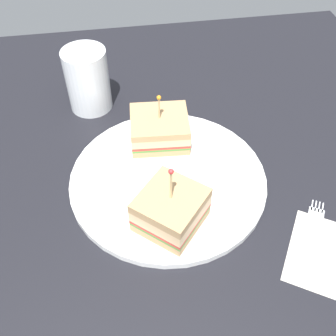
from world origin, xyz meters
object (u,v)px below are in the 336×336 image
Objects in this scene: plate at (168,179)px; drink_glass at (88,83)px; sandwich_half_front at (158,129)px; sandwich_half_back at (171,210)px; fork at (314,227)px; napkin at (330,256)px.

drink_glass reaches higher than plate.
sandwich_half_front is 16.78cm from sandwich_half_back.
sandwich_half_back is 30.67cm from drink_glass.
drink_glass is at bearing 131.14° from sandwich_half_front.
sandwich_half_back is 20.40cm from fork.
plate reaches higher than fork.
fork reaches higher than napkin.
sandwich_half_front is 0.87× the size of sandwich_half_back.
drink_glass reaches higher than napkin.
drink_glass is at bearing 109.03° from sandwich_half_back.
plate is 8.88cm from sandwich_half_back.
drink_glass is at bearing 117.82° from plate.
sandwich_half_back reaches higher than drink_glass.
napkin is (19.37, -24.94, -3.30)cm from sandwich_half_front.
sandwich_half_back is (-0.67, -16.76, 0.45)cm from sandwich_half_front.
sandwich_half_front reaches higher than plate.
sandwich_half_back is 0.96× the size of napkin.
sandwich_half_front is 31.74cm from napkin.
sandwich_half_front is 16.29cm from drink_glass.
sandwich_half_front is at bearing -48.86° from drink_glass.
sandwich_half_front is 0.83× the size of napkin.
sandwich_half_back is at bearing 157.81° from napkin.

